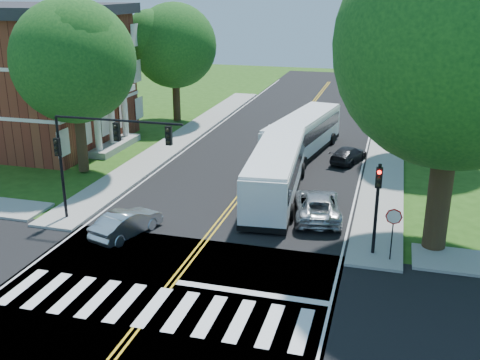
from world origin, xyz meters
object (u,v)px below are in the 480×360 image
(signal_ne, at_px, (377,197))
(bus_lead, at_px, (276,171))
(bus_follow, at_px, (303,134))
(hatchback, at_px, (127,223))
(suv, at_px, (317,205))
(dark_sedan, at_px, (348,155))
(signal_nw, at_px, (98,146))

(signal_ne, relative_size, bus_lead, 0.37)
(bus_lead, xyz_separation_m, bus_follow, (0.09, 9.24, -0.04))
(hatchback, bearing_deg, bus_lead, -112.03)
(suv, distance_m, dark_sedan, 10.87)
(bus_follow, relative_size, suv, 2.25)
(bus_lead, distance_m, hatchback, 9.82)
(hatchback, bearing_deg, bus_follow, -93.41)
(signal_ne, height_order, suv, signal_ne)
(signal_ne, bearing_deg, bus_follow, 110.76)
(signal_ne, relative_size, bus_follow, 0.37)
(dark_sedan, bearing_deg, signal_nw, 69.67)
(suv, xyz_separation_m, dark_sedan, (0.71, 10.85, -0.15))
(bus_lead, xyz_separation_m, dark_sedan, (3.61, 8.17, -1.04))
(signal_ne, height_order, hatchback, signal_ne)
(hatchback, xyz_separation_m, suv, (9.05, 4.94, 0.05))
(hatchback, relative_size, dark_sedan, 1.03)
(bus_follow, relative_size, dark_sedan, 2.98)
(bus_follow, height_order, hatchback, bus_follow)
(bus_follow, distance_m, dark_sedan, 3.82)
(signal_ne, bearing_deg, suv, 128.97)
(bus_lead, xyz_separation_m, suv, (2.90, -2.67, -0.89))
(dark_sedan, bearing_deg, hatchback, 75.94)
(signal_nw, xyz_separation_m, signal_ne, (14.06, 0.01, -1.41))
(signal_ne, xyz_separation_m, hatchback, (-12.24, -0.99, -2.28))
(bus_follow, xyz_separation_m, hatchback, (-6.23, -16.85, -0.90))
(suv, relative_size, dark_sedan, 1.32)
(signal_nw, height_order, suv, signal_nw)
(bus_lead, relative_size, hatchback, 2.94)
(signal_ne, distance_m, suv, 5.55)
(suv, bearing_deg, signal_nw, 9.71)
(hatchback, bearing_deg, signal_nw, -11.40)
(bus_lead, xyz_separation_m, hatchback, (-6.14, -7.61, -0.94))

